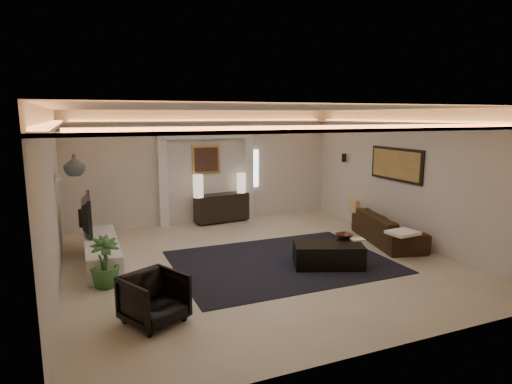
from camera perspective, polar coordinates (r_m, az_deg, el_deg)
name	(u,v)px	position (r m, az deg, el deg)	size (l,w,h in m)	color
floor	(258,261)	(8.42, 0.33, -9.17)	(7.00, 7.00, 0.00)	beige
ceiling	(259,108)	(7.95, 0.35, 10.98)	(7.00, 7.00, 0.00)	white
wall_back	(206,167)	(11.33, -6.64, 3.30)	(7.00, 7.00, 0.00)	beige
wall_front	(380,234)	(5.10, 16.05, -5.39)	(7.00, 7.00, 0.00)	beige
wall_left	(52,202)	(7.44, -25.31, -1.17)	(7.00, 7.00, 0.00)	beige
wall_right	(406,177)	(9.95, 19.22, 1.87)	(7.00, 7.00, 0.00)	beige
cove_soffit	(259,124)	(7.95, 0.35, 8.96)	(7.00, 7.00, 0.04)	silver
daylight_slit	(254,168)	(11.77, -0.27, 3.13)	(0.25, 0.03, 1.00)	white
area_rug	(282,262)	(8.40, 3.42, -9.18)	(4.00, 3.00, 0.01)	black
pilaster_left	(163,183)	(11.02, -12.21, 1.11)	(0.22, 0.20, 2.20)	silver
pilaster_right	(248,178)	(11.65, -1.03, 1.82)	(0.22, 0.20, 2.20)	silver
alcove_header	(206,136)	(11.17, -6.58, 7.32)	(2.52, 0.20, 0.12)	silver
painting_frame	(206,159)	(11.28, -6.62, 4.29)	(0.74, 0.04, 0.74)	tan
painting_canvas	(206,160)	(11.25, -6.58, 4.28)	(0.62, 0.02, 0.62)	#4C2D1E
art_panel_frame	(396,164)	(10.12, 18.05, 3.49)	(0.04, 1.64, 0.74)	black
art_panel_gold	(395,164)	(10.11, 17.94, 3.49)	(0.02, 1.50, 0.62)	tan
wall_sconce	(344,158)	(11.57, 11.56, 4.45)	(0.12, 0.12, 0.22)	black
wall_niche	(58,177)	(8.79, -24.67, 1.80)	(0.10, 0.55, 0.04)	silver
console	(222,207)	(11.36, -4.55, -2.01)	(1.41, 0.44, 0.71)	black
lamp_left	(198,184)	(10.84, -7.65, 1.05)	(0.26, 0.26, 0.57)	beige
lamp_right	(241,180)	(11.42, -1.96, 1.59)	(0.23, 0.23, 0.52)	#FDE7C6
media_ledge	(102,252)	(8.78, -19.71, -7.41)	(0.60, 2.38, 0.45)	white
tv	(82,214)	(9.30, -22.02, -2.73)	(0.17, 1.32, 0.76)	black
figurine	(82,218)	(9.82, -22.00, -3.22)	(0.14, 0.14, 0.39)	#312413
ginger_jar	(74,165)	(8.68, -22.88, 3.29)	(0.38, 0.38, 0.40)	#45515C
plant	(105,262)	(7.52, -19.35, -8.76)	(0.47, 0.47, 0.84)	#35692C
sofa	(388,228)	(10.01, 17.00, -4.61)	(0.84, 2.14, 0.63)	#482A14
throw_blanket	(403,233)	(8.81, 18.81, -5.11)	(0.54, 0.44, 0.06)	#FFE5C4
throw_pillow	(354,207)	(10.91, 12.83, -1.94)	(0.11, 0.38, 0.38)	tan
coffee_table	(328,256)	(8.21, 9.51, -8.30)	(1.26, 0.69, 0.47)	black
bowl	(344,237)	(8.58, 11.60, -5.86)	(0.32, 0.32, 0.08)	#3B2117
magazine	(358,241)	(8.47, 13.29, -6.31)	(0.24, 0.18, 0.03)	#FFF2CE
armchair	(154,299)	(6.14, -13.31, -13.56)	(0.73, 0.75, 0.68)	black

